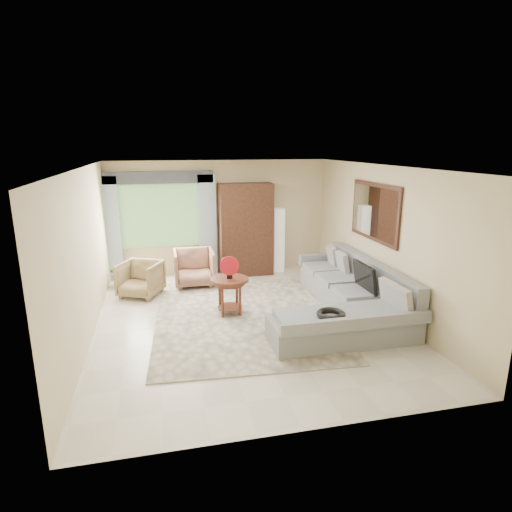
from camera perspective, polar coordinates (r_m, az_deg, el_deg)
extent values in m
plane|color=silver|center=(7.45, -1.29, -8.62)|extent=(6.00, 6.00, 0.00)
cube|color=beige|center=(7.61, -1.76, -8.03)|extent=(3.26, 4.19, 0.02)
cube|color=gray|center=(8.41, 11.50, -4.67)|extent=(0.90, 2.40, 0.40)
cube|color=gray|center=(6.79, 11.62, -9.52)|extent=(2.30, 0.80, 0.40)
cube|color=gray|center=(8.08, 15.09, -2.33)|extent=(0.20, 3.20, 0.50)
cube|color=gray|center=(9.45, 8.44, -0.41)|extent=(0.90, 0.16, 0.22)
cube|color=gray|center=(6.30, 13.45, -8.70)|extent=(2.30, 0.10, 0.18)
cube|color=black|center=(7.65, 14.29, -2.71)|extent=(0.14, 0.74, 0.48)
torus|color=black|center=(6.39, 9.97, -7.65)|extent=(0.43, 0.43, 0.09)
cylinder|color=#441E12|center=(7.52, -3.55, -3.16)|extent=(0.67, 0.67, 0.04)
cylinder|color=#441E12|center=(7.63, -3.51, -5.63)|extent=(0.44, 0.44, 0.60)
cylinder|color=red|center=(7.44, -3.59, -1.31)|extent=(0.34, 0.10, 0.34)
imported|color=#9A7E54|center=(8.82, -15.15, -2.96)|extent=(1.01, 1.02, 0.70)
imported|color=#9D6C56|center=(9.23, -8.25, -1.56)|extent=(0.83, 0.86, 0.77)
imported|color=#999999|center=(9.54, -17.52, -2.24)|extent=(0.61, 0.56, 0.56)
cube|color=black|center=(9.80, -1.39, 3.54)|extent=(1.20, 0.55, 2.10)
cube|color=silver|center=(10.10, 3.00, 2.13)|extent=(0.24, 0.24, 1.50)
cube|color=#669E59|center=(9.79, -12.71, 5.26)|extent=(1.80, 0.04, 1.40)
cube|color=#9EB7CC|center=(9.80, -18.77, 3.36)|extent=(0.40, 0.08, 2.30)
cube|color=#9EB7CC|center=(9.81, -6.47, 4.06)|extent=(0.40, 0.08, 2.30)
cube|color=#1E232D|center=(9.62, -12.99, 10.19)|extent=(2.40, 0.12, 0.26)
cube|color=black|center=(8.12, 15.54, 5.68)|extent=(0.04, 1.70, 1.05)
cube|color=white|center=(8.10, 15.38, 5.68)|extent=(0.02, 1.54, 0.90)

